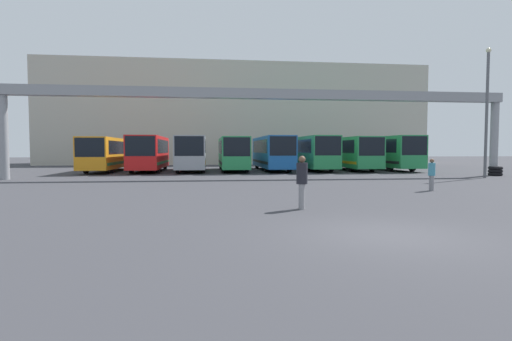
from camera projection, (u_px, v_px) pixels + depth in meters
ground_plane at (390, 235)px, 9.56m from camera, size 200.00×200.00×0.00m
building_backdrop at (237, 116)px, 58.90m from camera, size 52.97×12.00×13.85m
overhead_gantry at (267, 102)px, 28.95m from camera, size 36.62×0.80×6.41m
bus_slot_0 at (108, 152)px, 37.40m from camera, size 2.50×12.07×3.08m
bus_slot_1 at (149, 151)px, 36.95m from camera, size 2.59×10.25×3.23m
bus_slot_2 at (192, 151)px, 37.53m from camera, size 2.60×10.47×3.23m
bus_slot_3 at (233, 152)px, 38.10m from camera, size 2.45×10.68×3.15m
bus_slot_4 at (272, 151)px, 39.08m from camera, size 2.50×11.71×3.25m
bus_slot_5 at (311, 151)px, 39.41m from camera, size 2.52×11.42×3.27m
bus_slot_6 at (349, 151)px, 39.87m from camera, size 2.54×11.41×3.20m
bus_slot_7 at (387, 151)px, 40.07m from camera, size 2.55×10.87×3.31m
pedestrian_mid_right at (302, 181)px, 13.65m from camera, size 0.38×0.38×1.83m
pedestrian_near_left at (432, 174)px, 19.74m from camera, size 0.33×0.33×1.59m
tire_stack at (495, 171)px, 31.10m from camera, size 1.04×1.04×0.72m
lamp_post at (487, 108)px, 28.47m from camera, size 0.36×0.36×9.26m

